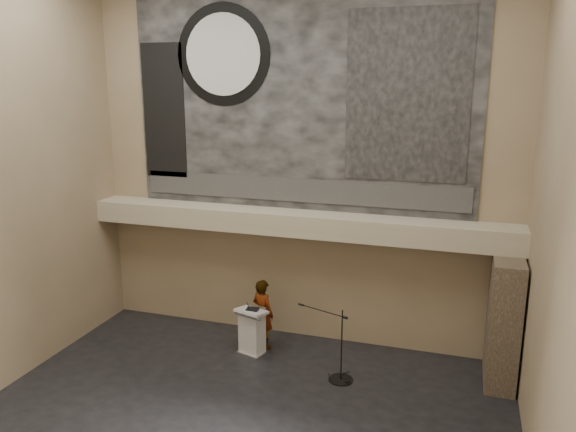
% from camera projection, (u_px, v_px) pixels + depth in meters
% --- Properties ---
extents(floor, '(10.00, 10.00, 0.00)m').
position_uv_depth(floor, '(235.00, 425.00, 10.25)').
color(floor, black).
rests_on(floor, ground).
extents(wall_back, '(10.00, 0.02, 8.50)m').
position_uv_depth(wall_back, '(299.00, 164.00, 12.94)').
color(wall_back, '#817152').
rests_on(wall_back, floor).
extents(wall_front, '(10.00, 0.02, 8.50)m').
position_uv_depth(wall_front, '(66.00, 277.00, 5.54)').
color(wall_front, '#817152').
rests_on(wall_front, floor).
extents(wall_right, '(0.02, 8.00, 8.50)m').
position_uv_depth(wall_right, '(561.00, 221.00, 7.76)').
color(wall_right, '#817152').
rests_on(wall_right, floor).
extents(soffit, '(10.00, 0.80, 0.50)m').
position_uv_depth(soffit, '(293.00, 223.00, 12.88)').
color(soffit, tan).
rests_on(soffit, wall_back).
extents(sprinkler_left, '(0.04, 0.04, 0.06)m').
position_uv_depth(sprinkler_left, '(229.00, 229.00, 13.37)').
color(sprinkler_left, '#B2893D').
rests_on(sprinkler_left, soffit).
extents(sprinkler_right, '(0.04, 0.04, 0.06)m').
position_uv_depth(sprinkler_right, '(375.00, 242.00, 12.34)').
color(sprinkler_right, '#B2893D').
rests_on(sprinkler_right, soffit).
extents(banner, '(8.00, 0.05, 5.00)m').
position_uv_depth(banner, '(298.00, 100.00, 12.57)').
color(banner, black).
rests_on(banner, wall_back).
extents(banner_text_strip, '(7.76, 0.02, 0.55)m').
position_uv_depth(banner_text_strip, '(298.00, 190.00, 13.02)').
color(banner_text_strip, '#313131').
rests_on(banner_text_strip, banner).
extents(banner_clock_rim, '(2.30, 0.02, 2.30)m').
position_uv_depth(banner_clock_rim, '(223.00, 55.00, 12.83)').
color(banner_clock_rim, black).
rests_on(banner_clock_rim, banner).
extents(banner_clock_face, '(1.84, 0.02, 1.84)m').
position_uv_depth(banner_clock_face, '(223.00, 55.00, 12.81)').
color(banner_clock_face, silver).
rests_on(banner_clock_face, banner).
extents(banner_building_print, '(2.60, 0.02, 3.60)m').
position_uv_depth(banner_building_print, '(407.00, 97.00, 11.80)').
color(banner_building_print, black).
rests_on(banner_building_print, banner).
extents(banner_brick_print, '(1.10, 0.02, 3.20)m').
position_uv_depth(banner_brick_print, '(164.00, 111.00, 13.61)').
color(banner_brick_print, black).
rests_on(banner_brick_print, banner).
extents(stone_pier, '(0.60, 1.40, 2.70)m').
position_uv_depth(stone_pier, '(504.00, 321.00, 11.46)').
color(stone_pier, '#3D3225').
rests_on(stone_pier, floor).
extents(lectern, '(0.78, 0.65, 1.13)m').
position_uv_depth(lectern, '(252.00, 332.00, 12.77)').
color(lectern, silver).
rests_on(lectern, floor).
extents(binder, '(0.29, 0.24, 0.04)m').
position_uv_depth(binder, '(252.00, 309.00, 12.62)').
color(binder, black).
rests_on(binder, lectern).
extents(papers, '(0.33, 0.38, 0.00)m').
position_uv_depth(papers, '(247.00, 310.00, 12.62)').
color(papers, silver).
rests_on(papers, lectern).
extents(speaker_person, '(0.72, 0.62, 1.67)m').
position_uv_depth(speaker_person, '(263.00, 314.00, 13.08)').
color(speaker_person, beige).
rests_on(speaker_person, floor).
extents(mic_stand, '(1.29, 0.63, 1.58)m').
position_uv_depth(mic_stand, '(340.00, 370.00, 11.76)').
color(mic_stand, black).
rests_on(mic_stand, floor).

